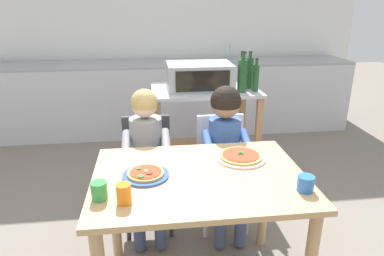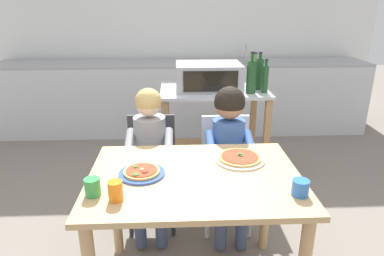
{
  "view_description": "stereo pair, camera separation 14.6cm",
  "coord_description": "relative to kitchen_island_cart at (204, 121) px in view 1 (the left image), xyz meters",
  "views": [
    {
      "loc": [
        -0.24,
        -1.6,
        1.6
      ],
      "look_at": [
        0.0,
        0.3,
        0.9
      ],
      "focal_mm": 32.66,
      "sensor_mm": 36.0,
      "label": 1
    },
    {
      "loc": [
        -0.09,
        -1.61,
        1.6
      ],
      "look_at": [
        0.0,
        0.3,
        0.9
      ],
      "focal_mm": 32.66,
      "sensor_mm": 36.0,
      "label": 2
    }
  ],
  "objects": [
    {
      "name": "kitchen_island_cart",
      "position": [
        0.0,
        0.0,
        0.0
      ],
      "size": [
        0.91,
        0.6,
        0.89
      ],
      "color": "#B7BABF",
      "rests_on": "ground"
    },
    {
      "name": "dining_chair_right",
      "position": [
        0.03,
        -0.64,
        -0.11
      ],
      "size": [
        0.36,
        0.36,
        0.81
      ],
      "color": "silver",
      "rests_on": "ground"
    },
    {
      "name": "dining_chair_left",
      "position": [
        -0.51,
        -0.6,
        -0.11
      ],
      "size": [
        0.36,
        0.36,
        0.81
      ],
      "color": "#333338",
      "rests_on": "ground"
    },
    {
      "name": "pizza_plate_blue_rimmed",
      "position": [
        -0.51,
        -1.28,
        0.17
      ],
      "size": [
        0.24,
        0.24,
        0.03
      ],
      "color": "#3356B7",
      "rests_on": "dining_table"
    },
    {
      "name": "kitchen_counter",
      "position": [
        -0.23,
        1.38,
        -0.14
      ],
      "size": [
        4.55,
        0.6,
        1.08
      ],
      "color": "silver",
      "rests_on": "ground"
    },
    {
      "name": "dining_table",
      "position": [
        -0.24,
        -1.3,
        0.04
      ],
      "size": [
        1.1,
        0.8,
        0.75
      ],
      "color": "tan",
      "rests_on": "ground"
    },
    {
      "name": "ground_plane",
      "position": [
        -0.24,
        -0.09,
        -0.59
      ],
      "size": [
        12.11,
        12.11,
        0.0
      ],
      "primitive_type": "plane",
      "color": "slate"
    },
    {
      "name": "bottle_slim_sauce",
      "position": [
        0.36,
        0.07,
        0.43
      ],
      "size": [
        0.07,
        0.07,
        0.3
      ],
      "color": "olive",
      "rests_on": "kitchen_island_cart"
    },
    {
      "name": "child_in_grey_shirt",
      "position": [
        -0.51,
        -0.72,
        0.07
      ],
      "size": [
        0.32,
        0.42,
        1.04
      ],
      "color": "#424C6B",
      "rests_on": "ground"
    },
    {
      "name": "drinking_cup_green",
      "position": [
        -0.72,
        -1.47,
        0.2
      ],
      "size": [
        0.07,
        0.07,
        0.09
      ],
      "primitive_type": "cylinder",
      "color": "green",
      "rests_on": "dining_table"
    },
    {
      "name": "bottle_brown_beer",
      "position": [
        0.28,
        -0.16,
        0.44
      ],
      "size": [
        0.08,
        0.08,
        0.34
      ],
      "color": "#1E4723",
      "rests_on": "kitchen_island_cart"
    },
    {
      "name": "drinking_cup_orange",
      "position": [
        -0.61,
        -1.52,
        0.21
      ],
      "size": [
        0.07,
        0.07,
        0.09
      ],
      "primitive_type": "cylinder",
      "color": "orange",
      "rests_on": "dining_table"
    },
    {
      "name": "bottle_tall_green_wine",
      "position": [
        0.37,
        0.19,
        0.41
      ],
      "size": [
        0.07,
        0.07,
        0.29
      ],
      "color": "#1E4723",
      "rests_on": "kitchen_island_cart"
    },
    {
      "name": "back_wall_tiled",
      "position": [
        -0.24,
        1.79,
        0.76
      ],
      "size": [
        5.05,
        0.12,
        2.7
      ],
      "color": "white",
      "rests_on": "ground"
    },
    {
      "name": "pizza_plate_white",
      "position": [
        0.03,
        -1.13,
        0.17
      ],
      "size": [
        0.28,
        0.28,
        0.03
      ],
      "color": "white",
      "rests_on": "dining_table"
    },
    {
      "name": "child_in_blue_striped_shirt",
      "position": [
        0.03,
        -0.75,
        0.11
      ],
      "size": [
        0.32,
        0.42,
        1.05
      ],
      "color": "#424C6B",
      "rests_on": "ground"
    },
    {
      "name": "bottle_clear_vinegar",
      "position": [
        0.4,
        -0.15,
        0.42
      ],
      "size": [
        0.05,
        0.05,
        0.28
      ],
      "color": "#1E4723",
      "rests_on": "kitchen_island_cart"
    },
    {
      "name": "drinking_cup_blue",
      "position": [
        0.24,
        -1.52,
        0.2
      ],
      "size": [
        0.08,
        0.08,
        0.08
      ],
      "primitive_type": "cylinder",
      "color": "blue",
      "rests_on": "dining_table"
    },
    {
      "name": "bottle_squat_spirits",
      "position": [
        0.38,
        -0.03,
        0.44
      ],
      "size": [
        0.06,
        0.06,
        0.32
      ],
      "color": "#1E4723",
      "rests_on": "kitchen_island_cart"
    },
    {
      "name": "toaster_oven",
      "position": [
        -0.05,
        -0.0,
        0.41
      ],
      "size": [
        0.54,
        0.4,
        0.22
      ],
      "color": "#999BA0",
      "rests_on": "kitchen_island_cart"
    }
  ]
}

